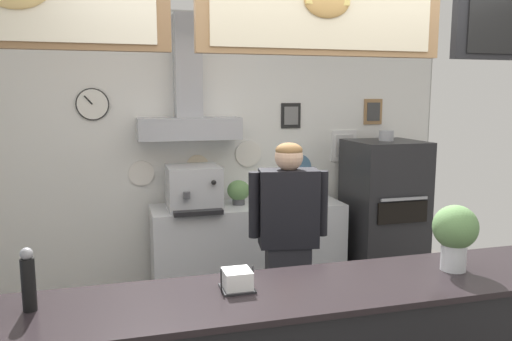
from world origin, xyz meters
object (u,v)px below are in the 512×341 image
object	(u,v)px
basil_vase	(455,234)
napkin_holder	(237,281)
potted_oregano	(239,191)
shop_worker	(288,241)
espresso_machine	(194,188)
potted_thyme	(308,188)
pizza_oven	(383,216)
potted_basil	(277,192)
pepper_grinder	(28,280)

from	to	relation	value
basil_vase	napkin_holder	bearing A→B (deg)	177.88
basil_vase	potted_oregano	bearing A→B (deg)	105.72
shop_worker	potted_oregano	bearing A→B (deg)	-74.06
shop_worker	espresso_machine	distance (m)	1.17
potted_thyme	basil_vase	distance (m)	2.24
potted_thyme	napkin_holder	size ratio (longest dim) A/B	1.36
potted_oregano	pizza_oven	bearing A→B (deg)	-5.95
potted_oregano	basil_vase	distance (m)	2.35
napkin_holder	potted_basil	bearing A→B (deg)	67.59
potted_basil	napkin_holder	distance (m)	2.34
napkin_holder	basil_vase	xyz separation A→B (m)	(1.17, -0.04, 0.16)
pizza_oven	espresso_machine	distance (m)	1.89
potted_thyme	pepper_grinder	distance (m)	3.06
espresso_machine	potted_basil	bearing A→B (deg)	0.68
shop_worker	espresso_machine	world-z (taller)	shop_worker
espresso_machine	potted_oregano	world-z (taller)	espresso_machine
espresso_machine	shop_worker	bearing A→B (deg)	-61.41
pizza_oven	potted_basil	size ratio (longest dim) A/B	7.77
shop_worker	napkin_holder	xyz separation A→B (m)	(-0.66, -1.15, 0.19)
napkin_holder	basil_vase	world-z (taller)	basil_vase
potted_thyme	napkin_holder	distance (m)	2.51
napkin_holder	basil_vase	size ratio (longest dim) A/B	0.46
napkin_holder	basil_vase	distance (m)	1.18
pepper_grinder	potted_oregano	bearing A→B (deg)	56.66
potted_basil	napkin_holder	size ratio (longest dim) A/B	1.26
shop_worker	napkin_holder	bearing A→B (deg)	69.66
pizza_oven	basil_vase	xyz separation A→B (m)	(-0.79, -2.11, 0.46)
potted_thyme	napkin_holder	world-z (taller)	potted_thyme
pizza_oven	napkin_holder	world-z (taller)	pizza_oven
pizza_oven	potted_basil	world-z (taller)	pizza_oven
potted_basil	pepper_grinder	distance (m)	2.82
potted_oregano	potted_basil	xyz separation A→B (m)	(0.36, -0.05, -0.01)
shop_worker	pepper_grinder	size ratio (longest dim) A/B	5.68
espresso_machine	basil_vase	bearing A→B (deg)	-64.27
potted_oregano	napkin_holder	bearing A→B (deg)	-103.57
basil_vase	potted_thyme	bearing A→B (deg)	88.70
potted_basil	basil_vase	bearing A→B (deg)	-82.89
shop_worker	basil_vase	bearing A→B (deg)	122.58
napkin_holder	potted_oregano	bearing A→B (deg)	76.43
potted_thyme	potted_oregano	bearing A→B (deg)	178.32
pizza_oven	potted_basil	xyz separation A→B (m)	(-1.07, 0.10, 0.28)
pepper_grinder	basil_vase	xyz separation A→B (m)	(2.09, -0.05, 0.06)
potted_basil	basil_vase	size ratio (longest dim) A/B	0.58
shop_worker	basil_vase	xyz separation A→B (m)	(0.51, -1.19, 0.35)
potted_thyme	napkin_holder	xyz separation A→B (m)	(-1.22, -2.19, 0.01)
pizza_oven	pepper_grinder	bearing A→B (deg)	-144.46
potted_oregano	potted_thyme	size ratio (longest dim) A/B	1.04
potted_thyme	basil_vase	size ratio (longest dim) A/B	0.63
pizza_oven	shop_worker	bearing A→B (deg)	-145.05
pepper_grinder	shop_worker	bearing A→B (deg)	36.02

